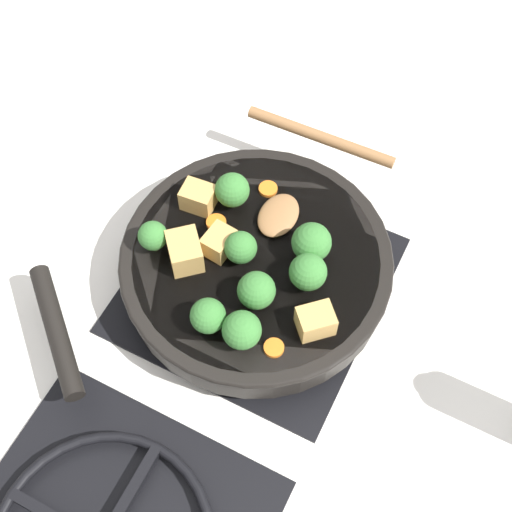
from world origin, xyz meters
TOP-DOWN VIEW (x-y plane):
  - ground_plane at (0.00, 0.00)m, footprint 2.40×2.40m
  - front_burner_grate at (0.00, 0.00)m, footprint 0.31×0.31m
  - skillet_pan at (0.00, 0.00)m, footprint 0.41×0.42m
  - wooden_spoon at (0.00, -0.14)m, footprint 0.21×0.18m
  - tofu_cube_center_large at (0.04, 0.01)m, footprint 0.03×0.04m
  - tofu_cube_near_handle at (0.10, -0.03)m, footprint 0.04×0.04m
  - tofu_cube_east_chunk at (0.07, 0.04)m, footprint 0.06×0.06m
  - tofu_cube_west_chunk at (-0.10, 0.05)m, footprint 0.05×0.05m
  - broccoli_floret_near_spoon at (-0.07, 0.01)m, footprint 0.04×0.04m
  - broccoli_floret_center_top at (-0.06, -0.03)m, footprint 0.05×0.05m
  - broccoli_floret_east_rim at (-0.04, 0.11)m, footprint 0.04×0.04m
  - broccoli_floret_west_rim at (0.01, 0.11)m, footprint 0.04×0.04m
  - broccoli_floret_north_edge at (0.12, 0.04)m, footprint 0.04×0.04m
  - broccoli_floret_south_cluster at (-0.03, 0.06)m, footprint 0.04×0.04m
  - broccoli_floret_mid_floret at (0.01, 0.01)m, footprint 0.04×0.04m
  - broccoli_floret_small_inner at (0.06, -0.06)m, footprint 0.04×0.04m
  - carrot_slice_orange_thin at (-0.07, 0.10)m, footprint 0.02×0.02m
  - carrot_slice_near_center at (0.03, -0.09)m, footprint 0.02×0.02m
  - carrot_slice_edge_slice at (0.07, -0.02)m, footprint 0.03×0.03m

SIDE VIEW (x-z plane):
  - ground_plane at x=0.00m, z-range 0.00..0.00m
  - front_burner_grate at x=0.00m, z-range 0.00..0.03m
  - skillet_pan at x=0.00m, z-range 0.03..0.08m
  - carrot_slice_orange_thin at x=-0.07m, z-range 0.07..0.08m
  - carrot_slice_near_center at x=0.03m, z-range 0.07..0.08m
  - carrot_slice_edge_slice at x=0.07m, z-range 0.07..0.08m
  - wooden_spoon at x=0.00m, z-range 0.07..0.09m
  - tofu_cube_center_large at x=0.04m, z-range 0.07..0.11m
  - tofu_cube_near_handle at x=0.10m, z-range 0.07..0.11m
  - tofu_cube_west_chunk at x=-0.10m, z-range 0.07..0.11m
  - tofu_cube_east_chunk at x=0.07m, z-range 0.07..0.11m
  - broccoli_floret_north_edge at x=0.12m, z-range 0.08..0.12m
  - broccoli_floret_mid_floret at x=0.01m, z-range 0.08..0.12m
  - broccoli_floret_west_rim at x=0.01m, z-range 0.08..0.13m
  - broccoli_floret_small_inner at x=0.06m, z-range 0.08..0.13m
  - broccoli_floret_east_rim at x=-0.04m, z-range 0.08..0.13m
  - broccoli_floret_south_cluster at x=-0.03m, z-range 0.08..0.13m
  - broccoli_floret_near_spoon at x=-0.07m, z-range 0.08..0.13m
  - broccoli_floret_center_top at x=-0.06m, z-range 0.08..0.13m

